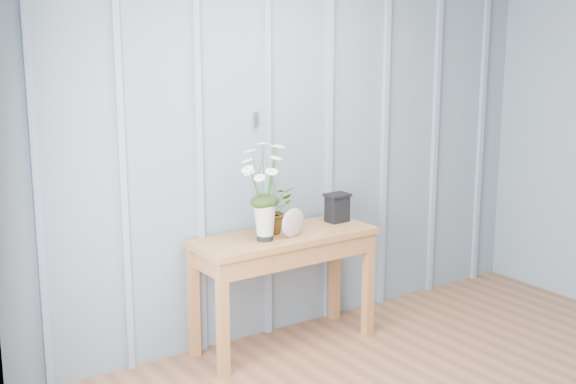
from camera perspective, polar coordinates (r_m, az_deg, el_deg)
room_shell at (r=4.23m, az=11.42°, el=10.68°), size 4.00×4.50×2.50m
sideboard at (r=5.09m, az=-0.32°, el=-4.23°), size 1.20×0.45×0.75m
daisy_vase at (r=4.83m, az=-1.68°, el=1.08°), size 0.45×0.34×0.63m
spider_plant at (r=5.06m, az=-1.17°, el=-1.27°), size 0.28×0.25×0.30m
felt_disc_vessel at (r=4.96m, az=0.37°, el=-2.20°), size 0.19×0.07×0.18m
carved_box at (r=5.34m, az=3.52°, el=-1.10°), size 0.16×0.13×0.19m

